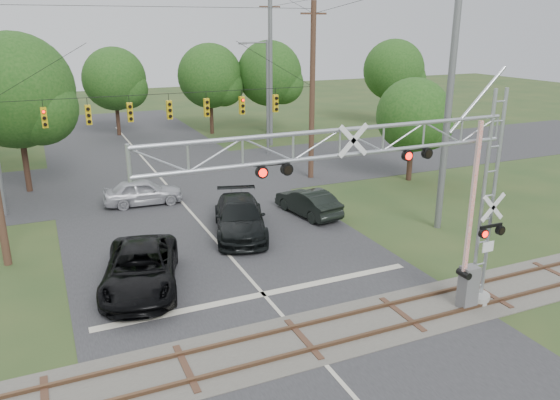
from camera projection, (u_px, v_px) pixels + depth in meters
name	position (u px, v px, depth m)	size (l,w,h in m)	color
ground	(333.00, 373.00, 16.50)	(160.00, 160.00, 0.00)	#263F1D
road_main	(226.00, 253.00, 25.19)	(14.00, 90.00, 0.02)	#292A2C
road_cross	(161.00, 178.00, 37.35)	(90.00, 12.00, 0.02)	#292A2C
railroad_track	(303.00, 339.00, 18.23)	(90.00, 3.20, 0.17)	#48453F
crossing_gantry	(404.00, 187.00, 17.70)	(12.98, 1.03, 8.03)	gray
traffic_signal_span	(184.00, 102.00, 32.49)	(19.34, 0.36, 11.50)	slate
pickup_black	(141.00, 269.00, 21.57)	(2.80, 6.08, 1.69)	black
car_dark	(240.00, 217.00, 27.24)	(2.43, 5.97, 1.73)	black
sedan_silver	(143.00, 192.00, 31.74)	(1.81, 4.51, 1.54)	#A8A9B0
suv_dark	(308.00, 202.00, 30.00)	(1.55, 4.46, 1.47)	black
streetlight	(265.00, 92.00, 42.66)	(2.38, 0.25, 8.93)	slate
utility_poles	(204.00, 82.00, 35.67)	(26.38, 27.12, 13.41)	#492F22
treeline	(128.00, 82.00, 45.20)	(54.33, 30.27, 9.74)	#362218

